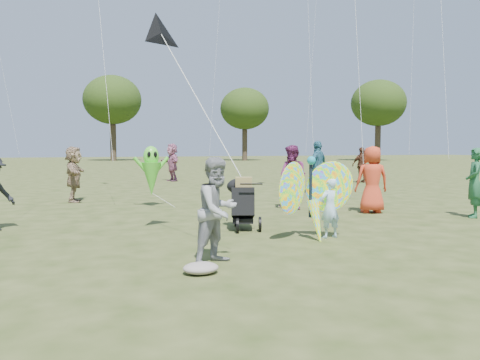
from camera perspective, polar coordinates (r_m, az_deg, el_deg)
name	(u,v)px	position (r m, az deg, el deg)	size (l,w,h in m)	color
ground	(285,256)	(7.44, 5.46, -9.21)	(160.00, 160.00, 0.00)	#51592B
child_girl	(330,208)	(8.92, 10.91, -3.37)	(0.41, 0.27, 1.13)	#A4CDE9
adult_man	(218,210)	(6.84, -2.74, -3.72)	(0.76, 0.59, 1.56)	gray
grey_bag	(201,268)	(6.42, -4.81, -10.64)	(0.49, 0.40, 0.15)	gray
crowd_a	(372,179)	(12.56, 15.79, 0.06)	(0.85, 0.55, 1.74)	red
crowd_c	(318,167)	(17.71, 9.47, 1.60)	(1.14, 0.47, 1.95)	#2D667D
crowd_d	(74,174)	(15.40, -19.59, 0.67)	(1.61, 0.51, 1.73)	#92765A
crowd_e	(293,177)	(12.91, 6.45, 0.35)	(0.86, 0.67, 1.76)	#682252
crowd_f	(475,183)	(12.61, 26.69, -0.30)	(0.62, 0.40, 1.69)	#215935
crowd_h	(362,165)	(23.25, 14.64, 1.79)	(1.00, 0.42, 1.71)	#462517
crowd_j	(172,162)	(23.73, -8.28, 2.16)	(1.76, 0.56, 1.90)	#A45D7E
jogging_stroller	(242,200)	(9.70, 0.26, -2.42)	(0.72, 1.13, 1.09)	black
butterfly_kite	(313,198)	(8.66, 8.88, -2.18)	(1.74, 0.75, 1.74)	#FF2864
delta_kite_rig	(161,35)	(8.73, -9.56, 17.08)	(1.31, 2.12, 2.86)	black
alien_kite	(151,173)	(13.58, -10.75, 0.86)	(1.12, 0.69, 1.74)	#52D131
tree_line	(136,99)	(52.23, -12.52, 9.58)	(91.78, 33.60, 10.79)	#3A2D21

